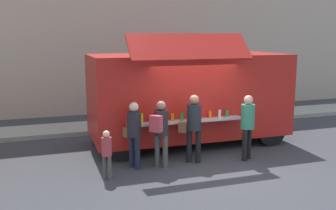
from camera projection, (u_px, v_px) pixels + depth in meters
ground_plane at (212, 168)px, 9.59m from camera, size 60.00×60.00×0.00m
curb_strip at (52, 131)px, 13.06m from camera, size 28.00×1.60×0.15m
building_behind at (67, 8)px, 16.23m from camera, size 32.00×2.40×8.85m
food_truck_main at (189, 95)px, 11.63m from camera, size 5.91×3.21×3.35m
trash_bin at (255, 107)px, 15.18m from camera, size 0.60×0.60×0.97m
customer_front_ordering at (193, 123)px, 9.84m from camera, size 0.57×0.45×1.80m
customer_mid_with_backpack at (160, 127)px, 9.46m from camera, size 0.53×0.52×1.70m
customer_rear_waiting at (134, 129)px, 9.43m from camera, size 0.40×0.54×1.68m
customer_extra_browsing at (248, 122)px, 10.06m from camera, size 0.36×0.36×1.75m
child_near_queue at (107, 150)px, 8.74m from camera, size 0.24×0.24×1.16m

